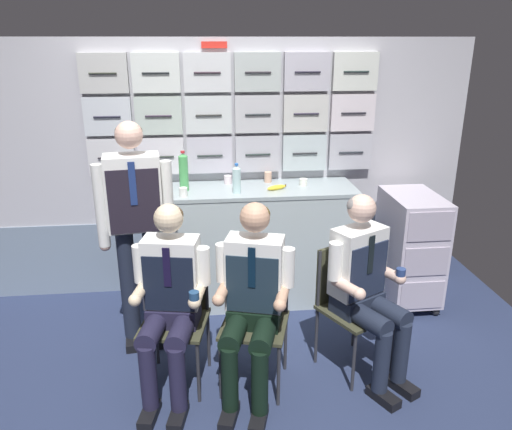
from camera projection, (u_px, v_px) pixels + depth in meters
ground at (233, 382)px, 3.31m from camera, size 4.80×4.80×0.04m
galley_bulkhead at (223, 165)px, 4.21m from camera, size 4.20×0.14×2.15m
galley_counter at (251, 245)px, 4.18m from camera, size 1.70×0.53×1.00m
service_trolley at (410, 246)px, 4.14m from camera, size 0.40×0.65×0.95m
folding_chair_left at (177, 304)px, 3.20m from camera, size 0.47×0.47×0.85m
crew_member_left at (170, 296)px, 3.00m from camera, size 0.48×0.62×1.23m
folding_chair_center at (257, 305)px, 3.18m from camera, size 0.49×0.49×0.85m
crew_member_center at (252, 296)px, 2.98m from camera, size 0.50×0.65×1.24m
folding_chair_near_trolley at (347, 293)px, 3.33m from camera, size 0.54×0.54×0.85m
crew_member_near_trolley at (366, 282)px, 3.16m from camera, size 0.57×0.66×1.24m
crew_member_standing at (136, 219)px, 3.40m from camera, size 0.52×0.29×1.64m
water_bottle_short at (237, 179)px, 3.84m from camera, size 0.06×0.06×0.24m
sparkling_bottle_green at (184, 172)px, 3.90m from camera, size 0.07×0.07×0.32m
coffee_cup_white at (268, 177)px, 4.16m from camera, size 0.06×0.06×0.09m
paper_cup_tan at (303, 182)px, 4.07m from camera, size 0.06×0.06×0.06m
paper_cup_blue at (183, 192)px, 3.78m from camera, size 0.06×0.06×0.07m
espresso_cup_small at (228, 179)px, 4.12m from camera, size 0.06×0.06×0.07m
snack_banana at (277, 187)px, 3.95m from camera, size 0.17×0.10×0.04m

